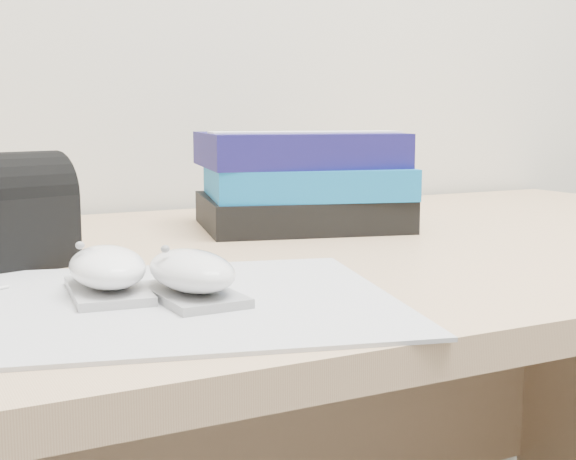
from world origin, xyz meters
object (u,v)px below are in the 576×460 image
desk (250,421)px  mouse_rear (107,271)px  mouse_front (192,275)px  pouch (2,213)px  book_stack (301,181)px

desk → mouse_rear: mouse_rear is taller
mouse_front → pouch: size_ratio=0.77×
mouse_rear → mouse_front: 0.07m
mouse_front → mouse_rear: bearing=141.7°
pouch → desk: bearing=10.0°
mouse_front → pouch: pouch is taller
mouse_front → book_stack: size_ratio=0.36×
pouch → mouse_front: bearing=-63.3°
desk → pouch: (-0.29, -0.05, 0.29)m
mouse_front → book_stack: (0.29, 0.35, 0.04)m
desk → mouse_rear: (-0.24, -0.23, 0.26)m
desk → mouse_front: mouse_front is taller
desk → book_stack: book_stack is taller
book_stack → mouse_front: bearing=-129.7°
mouse_front → pouch: (-0.11, 0.23, 0.03)m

